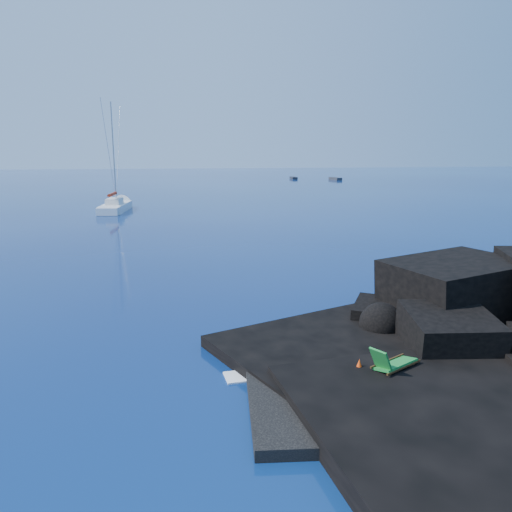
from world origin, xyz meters
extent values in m
plane|color=#040D40|center=(0.00, 0.00, 0.00)|extent=(400.00, 400.00, 0.00)
cube|color=black|center=(4.50, 0.50, 0.00)|extent=(9.08, 6.86, 0.70)
cube|color=white|center=(5.23, 1.63, 0.37)|extent=(1.75, 0.91, 0.04)
cone|color=#FD450D|center=(4.03, 1.57, 0.62)|extent=(0.46, 0.46, 0.54)
cube|color=black|center=(30.54, 117.70, 0.00)|extent=(1.46, 4.27, 0.56)
cube|color=#2A2B30|center=(40.17, 111.84, 0.00)|extent=(2.19, 4.93, 0.63)
camera|label=1|loc=(-1.84, -12.80, 7.55)|focal=35.00mm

